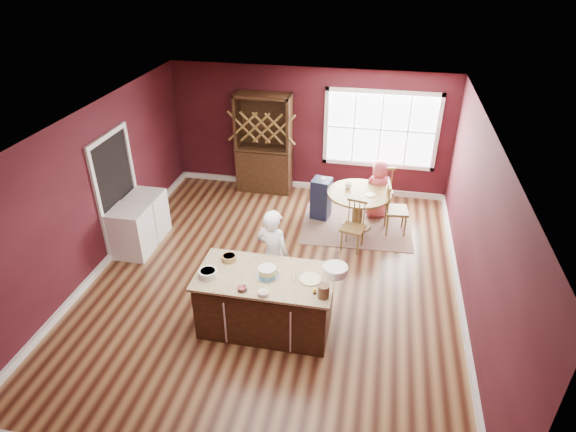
% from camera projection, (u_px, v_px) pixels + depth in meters
% --- Properties ---
extents(room_shell, '(7.00, 7.00, 7.00)m').
position_uv_depth(room_shell, '(273.00, 210.00, 7.35)').
color(room_shell, brown).
rests_on(room_shell, ground).
extents(window, '(2.36, 0.10, 1.66)m').
position_uv_depth(window, '(381.00, 130.00, 9.95)').
color(window, white).
rests_on(window, room_shell).
extents(doorway, '(0.08, 1.26, 2.13)m').
position_uv_depth(doorway, '(118.00, 193.00, 8.52)').
color(doorway, white).
rests_on(doorway, room_shell).
extents(kitchen_island, '(1.91, 1.00, 0.92)m').
position_uv_depth(kitchen_island, '(266.00, 302.00, 6.86)').
color(kitchen_island, black).
rests_on(kitchen_island, ground).
extents(dining_table, '(1.21, 1.21, 0.75)m').
position_uv_depth(dining_table, '(358.00, 202.00, 9.25)').
color(dining_table, brown).
rests_on(dining_table, ground).
extents(baker, '(0.66, 0.55, 1.56)m').
position_uv_depth(baker, '(273.00, 255.00, 7.28)').
color(baker, white).
rests_on(baker, ground).
extents(layer_cake, '(0.34, 0.34, 0.14)m').
position_uv_depth(layer_cake, '(267.00, 272.00, 6.58)').
color(layer_cake, silver).
rests_on(layer_cake, kitchen_island).
extents(bowl_blue, '(0.25, 0.25, 0.10)m').
position_uv_depth(bowl_blue, '(208.00, 273.00, 6.58)').
color(bowl_blue, silver).
rests_on(bowl_blue, kitchen_island).
extents(bowl_yellow, '(0.21, 0.21, 0.08)m').
position_uv_depth(bowl_yellow, '(229.00, 258.00, 6.92)').
color(bowl_yellow, olive).
rests_on(bowl_yellow, kitchen_island).
extents(bowl_pink, '(0.13, 0.13, 0.05)m').
position_uv_depth(bowl_pink, '(242.00, 289.00, 6.33)').
color(bowl_pink, white).
rests_on(bowl_pink, kitchen_island).
extents(bowl_olive, '(0.15, 0.15, 0.06)m').
position_uv_depth(bowl_olive, '(263.00, 293.00, 6.25)').
color(bowl_olive, beige).
rests_on(bowl_olive, kitchen_island).
extents(drinking_glass, '(0.08, 0.08, 0.15)m').
position_uv_depth(drinking_glass, '(294.00, 279.00, 6.44)').
color(drinking_glass, white).
rests_on(drinking_glass, kitchen_island).
extents(dinner_plate, '(0.30, 0.30, 0.02)m').
position_uv_depth(dinner_plate, '(310.00, 279.00, 6.54)').
color(dinner_plate, beige).
rests_on(dinner_plate, kitchen_island).
extents(white_tub, '(0.34, 0.34, 0.12)m').
position_uv_depth(white_tub, '(335.00, 270.00, 6.63)').
color(white_tub, silver).
rests_on(white_tub, kitchen_island).
extents(stoneware_crock, '(0.15, 0.15, 0.19)m').
position_uv_depth(stoneware_crock, '(323.00, 291.00, 6.18)').
color(stoneware_crock, brown).
rests_on(stoneware_crock, kitchen_island).
extents(toy_figurine, '(0.05, 0.05, 0.08)m').
position_uv_depth(toy_figurine, '(315.00, 291.00, 6.27)').
color(toy_figurine, gold).
rests_on(toy_figurine, kitchen_island).
extents(rug, '(2.19, 1.74, 0.01)m').
position_uv_depth(rug, '(356.00, 226.00, 9.51)').
color(rug, brown).
rests_on(rug, ground).
extents(chair_east, '(0.46, 0.48, 1.04)m').
position_uv_depth(chair_east, '(397.00, 208.00, 9.08)').
color(chair_east, '#9D562F').
rests_on(chair_east, ground).
extents(chair_south, '(0.47, 0.45, 0.94)m').
position_uv_depth(chair_south, '(353.00, 226.00, 8.61)').
color(chair_south, brown).
rests_on(chair_south, ground).
extents(chair_north, '(0.54, 0.52, 1.09)m').
position_uv_depth(chair_north, '(380.00, 187.00, 9.78)').
color(chair_north, '#905C39').
rests_on(chair_north, ground).
extents(seated_woman, '(0.68, 0.54, 1.21)m').
position_uv_depth(seated_woman, '(378.00, 189.00, 9.58)').
color(seated_woman, '#CA4B5A').
rests_on(seated_woman, ground).
extents(high_chair, '(0.41, 0.41, 0.88)m').
position_uv_depth(high_chair, '(321.00, 198.00, 9.61)').
color(high_chair, black).
rests_on(high_chair, ground).
extents(toddler, '(0.18, 0.14, 0.26)m').
position_uv_depth(toddler, '(323.00, 178.00, 9.53)').
color(toddler, '#8CA5BF').
rests_on(toddler, high_chair).
extents(table_plate, '(0.18, 0.18, 0.01)m').
position_uv_depth(table_plate, '(371.00, 195.00, 9.04)').
color(table_plate, beige).
rests_on(table_plate, dining_table).
extents(table_cup, '(0.15, 0.15, 0.10)m').
position_uv_depth(table_cup, '(348.00, 186.00, 9.27)').
color(table_cup, white).
rests_on(table_cup, dining_table).
extents(hutch, '(1.19, 0.49, 2.17)m').
position_uv_depth(hutch, '(264.00, 144.00, 10.37)').
color(hutch, '#402813').
rests_on(hutch, ground).
extents(washer, '(0.61, 0.59, 0.89)m').
position_uv_depth(washer, '(132.00, 232.00, 8.49)').
color(washer, white).
rests_on(washer, ground).
extents(dryer, '(0.60, 0.58, 0.88)m').
position_uv_depth(dryer, '(148.00, 215.00, 9.03)').
color(dryer, white).
rests_on(dryer, ground).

